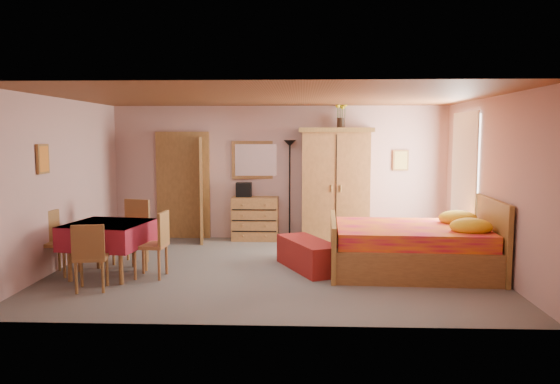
{
  "coord_description": "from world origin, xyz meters",
  "views": [
    {
      "loc": [
        0.44,
        -8.16,
        2.04
      ],
      "look_at": [
        0.1,
        0.3,
        1.15
      ],
      "focal_mm": 35.0,
      "sensor_mm": 36.0,
      "label": 1
    }
  ],
  "objects_px": {
    "dining_table": "(109,249)",
    "wardrobe": "(336,185)",
    "bed": "(410,234)",
    "chair_south": "(91,256)",
    "chair_east": "(151,244)",
    "chest_of_drawers": "(255,219)",
    "sunflower_vase": "(341,114)",
    "floor_lamp": "(290,190)",
    "wall_mirror": "(256,160)",
    "chair_north": "(130,232)",
    "stereo": "(244,190)",
    "chair_west": "(61,243)",
    "bench": "(308,255)"
  },
  "relations": [
    {
      "from": "dining_table",
      "to": "floor_lamp",
      "type": "bearing_deg",
      "value": 48.44
    },
    {
      "from": "wardrobe",
      "to": "chair_west",
      "type": "height_order",
      "value": "wardrobe"
    },
    {
      "from": "sunflower_vase",
      "to": "chair_west",
      "type": "bearing_deg",
      "value": -146.89
    },
    {
      "from": "sunflower_vase",
      "to": "chair_east",
      "type": "xyz_separation_m",
      "value": [
        -2.9,
        -2.87,
        -1.96
      ]
    },
    {
      "from": "wall_mirror",
      "to": "sunflower_vase",
      "type": "xyz_separation_m",
      "value": [
        1.64,
        -0.18,
        0.88
      ]
    },
    {
      "from": "floor_lamp",
      "to": "chair_south",
      "type": "xyz_separation_m",
      "value": [
        -2.52,
        -3.59,
        -0.52
      ]
    },
    {
      "from": "wall_mirror",
      "to": "chair_north",
      "type": "xyz_separation_m",
      "value": [
        -1.82,
        -2.24,
        -1.05
      ]
    },
    {
      "from": "wardrobe",
      "to": "dining_table",
      "type": "relative_size",
      "value": 2.04
    },
    {
      "from": "dining_table",
      "to": "stereo",
      "type": "bearing_deg",
      "value": 59.7
    },
    {
      "from": "bed",
      "to": "wardrobe",
      "type": "bearing_deg",
      "value": 116.49
    },
    {
      "from": "chair_east",
      "to": "bed",
      "type": "bearing_deg",
      "value": -79.06
    },
    {
      "from": "chair_east",
      "to": "chest_of_drawers",
      "type": "bearing_deg",
      "value": -20.9
    },
    {
      "from": "stereo",
      "to": "chair_east",
      "type": "distance_m",
      "value": 3.1
    },
    {
      "from": "stereo",
      "to": "bed",
      "type": "distance_m",
      "value": 3.64
    },
    {
      "from": "chest_of_drawers",
      "to": "bench",
      "type": "relative_size",
      "value": 0.66
    },
    {
      "from": "chair_north",
      "to": "wardrobe",
      "type": "bearing_deg",
      "value": -131.69
    },
    {
      "from": "wall_mirror",
      "to": "bed",
      "type": "distance_m",
      "value": 3.71
    },
    {
      "from": "floor_lamp",
      "to": "chair_west",
      "type": "relative_size",
      "value": 2.08
    },
    {
      "from": "floor_lamp",
      "to": "chair_west",
      "type": "height_order",
      "value": "floor_lamp"
    },
    {
      "from": "wardrobe",
      "to": "sunflower_vase",
      "type": "distance_m",
      "value": 1.36
    },
    {
      "from": "wardrobe",
      "to": "chair_east",
      "type": "relative_size",
      "value": 2.29
    },
    {
      "from": "stereo",
      "to": "chair_north",
      "type": "height_order",
      "value": "stereo"
    },
    {
      "from": "floor_lamp",
      "to": "bed",
      "type": "relative_size",
      "value": 0.8
    },
    {
      "from": "dining_table",
      "to": "chair_east",
      "type": "xyz_separation_m",
      "value": [
        0.62,
        -0.03,
        0.08
      ]
    },
    {
      "from": "stereo",
      "to": "sunflower_vase",
      "type": "xyz_separation_m",
      "value": [
        1.86,
        -0.0,
        1.46
      ]
    },
    {
      "from": "dining_table",
      "to": "wardrobe",
      "type": "bearing_deg",
      "value": 38.53
    },
    {
      "from": "bed",
      "to": "chair_east",
      "type": "height_order",
      "value": "bed"
    },
    {
      "from": "chair_south",
      "to": "chest_of_drawers",
      "type": "bearing_deg",
      "value": 51.57
    },
    {
      "from": "stereo",
      "to": "chair_north",
      "type": "relative_size",
      "value": 0.29
    },
    {
      "from": "chest_of_drawers",
      "to": "wardrobe",
      "type": "xyz_separation_m",
      "value": [
        1.55,
        -0.08,
        0.67
      ]
    },
    {
      "from": "chest_of_drawers",
      "to": "chair_north",
      "type": "height_order",
      "value": "chair_north"
    },
    {
      "from": "chest_of_drawers",
      "to": "sunflower_vase",
      "type": "height_order",
      "value": "sunflower_vase"
    },
    {
      "from": "wardrobe",
      "to": "sunflower_vase",
      "type": "bearing_deg",
      "value": 50.65
    },
    {
      "from": "chair_east",
      "to": "wardrobe",
      "type": "bearing_deg",
      "value": -42.44
    },
    {
      "from": "dining_table",
      "to": "chair_east",
      "type": "height_order",
      "value": "chair_east"
    },
    {
      "from": "chair_west",
      "to": "chair_east",
      "type": "height_order",
      "value": "chair_east"
    },
    {
      "from": "floor_lamp",
      "to": "bed",
      "type": "height_order",
      "value": "floor_lamp"
    },
    {
      "from": "dining_table",
      "to": "bed",
      "type": "bearing_deg",
      "value": 6.41
    },
    {
      "from": "chair_west",
      "to": "chair_east",
      "type": "distance_m",
      "value": 1.35
    },
    {
      "from": "floor_lamp",
      "to": "wardrobe",
      "type": "relative_size",
      "value": 0.89
    },
    {
      "from": "floor_lamp",
      "to": "chair_south",
      "type": "relative_size",
      "value": 2.16
    },
    {
      "from": "wall_mirror",
      "to": "chair_east",
      "type": "distance_m",
      "value": 3.47
    },
    {
      "from": "bench",
      "to": "chair_east",
      "type": "bearing_deg",
      "value": -166.6
    },
    {
      "from": "sunflower_vase",
      "to": "chair_south",
      "type": "bearing_deg",
      "value": -134.5
    },
    {
      "from": "bed",
      "to": "chair_south",
      "type": "bearing_deg",
      "value": -161.9
    },
    {
      "from": "dining_table",
      "to": "chair_north",
      "type": "relative_size",
      "value": 1.06
    },
    {
      "from": "chest_of_drawers",
      "to": "dining_table",
      "type": "bearing_deg",
      "value": -123.57
    },
    {
      "from": "floor_lamp",
      "to": "dining_table",
      "type": "distance_m",
      "value": 3.89
    },
    {
      "from": "chair_south",
      "to": "chair_north",
      "type": "bearing_deg",
      "value": 77.79
    },
    {
      "from": "wardrobe",
      "to": "dining_table",
      "type": "distance_m",
      "value": 4.44
    }
  ]
}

